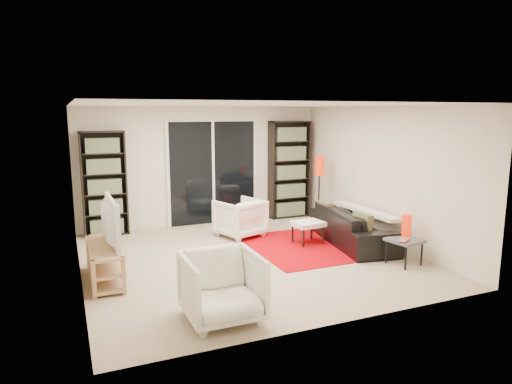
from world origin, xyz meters
TOP-DOWN VIEW (x-y plane):
  - floor at (0.00, 0.00)m, footprint 5.00×5.00m
  - wall_back at (0.00, 2.50)m, footprint 5.00×0.02m
  - wall_front at (0.00, -2.50)m, footprint 5.00×0.02m
  - wall_left at (-2.50, 0.00)m, footprint 0.02×5.00m
  - wall_right at (2.50, 0.00)m, footprint 0.02×5.00m
  - ceiling at (0.00, 0.00)m, footprint 5.00×5.00m
  - sliding_door at (0.20, 2.46)m, footprint 1.92×0.08m
  - bookshelf_left at (-1.95, 2.33)m, footprint 0.80×0.30m
  - bookshelf_right at (1.90, 2.33)m, footprint 0.90×0.30m
  - tv_stand at (-2.19, -0.14)m, footprint 0.42×1.30m
  - tv at (-2.17, -0.14)m, footprint 0.17×1.13m
  - rug at (1.02, 0.20)m, footprint 1.61×2.17m
  - sofa at (2.00, 0.06)m, footprint 1.18×2.23m
  - armchair_back at (0.33, 1.25)m, footprint 0.96×0.97m
  - armchair_front at (-1.09, -1.91)m, footprint 0.82×0.85m
  - ottoman at (1.25, 0.33)m, footprint 0.56×0.47m
  - side_table at (2.05, -1.21)m, footprint 0.53×0.53m
  - laptop at (2.00, -1.31)m, footprint 0.36×0.33m
  - table_lamp at (2.21, -1.06)m, footprint 0.15×0.15m
  - floor_lamp at (2.13, 1.44)m, footprint 0.21×0.21m

SIDE VIEW (x-z plane):
  - floor at x=0.00m, z-range 0.00..0.00m
  - rug at x=1.02m, z-range 0.00..0.01m
  - tv_stand at x=-2.19m, z-range 0.01..0.51m
  - sofa at x=2.00m, z-range 0.00..0.62m
  - ottoman at x=1.25m, z-range 0.14..0.54m
  - armchair_back at x=0.33m, z-range 0.00..0.70m
  - side_table at x=2.05m, z-range 0.15..0.55m
  - armchair_front at x=-1.09m, z-range 0.00..0.77m
  - laptop at x=2.00m, z-range 0.40..0.42m
  - table_lamp at x=2.21m, z-range 0.40..0.73m
  - tv at x=-2.17m, z-range 0.50..1.15m
  - bookshelf_left at x=-1.95m, z-range 0.00..1.95m
  - sliding_door at x=0.20m, z-range -0.03..2.13m
  - bookshelf_right at x=1.90m, z-range 0.00..2.10m
  - floor_lamp at x=2.13m, z-range 0.37..1.79m
  - wall_back at x=0.00m, z-range 0.00..2.40m
  - wall_front at x=0.00m, z-range 0.00..2.40m
  - wall_left at x=-2.50m, z-range 0.00..2.40m
  - wall_right at x=2.50m, z-range 0.00..2.40m
  - ceiling at x=0.00m, z-range 2.39..2.41m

